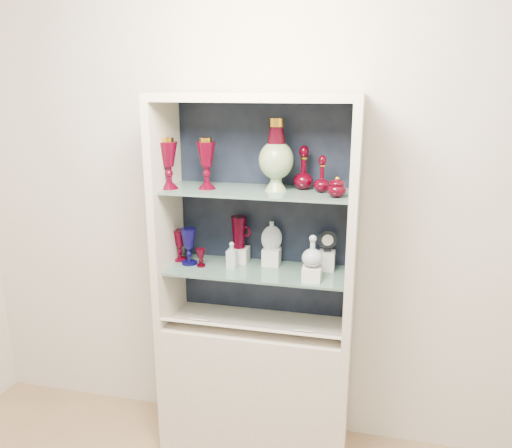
% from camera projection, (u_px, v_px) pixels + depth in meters
% --- Properties ---
extents(wall_back, '(3.50, 0.02, 2.80)m').
position_uv_depth(wall_back, '(265.00, 196.00, 2.69)').
color(wall_back, silver).
rests_on(wall_back, ground).
extents(cabinet_base, '(1.00, 0.40, 0.75)m').
position_uv_depth(cabinet_base, '(256.00, 385.00, 2.75)').
color(cabinet_base, beige).
rests_on(cabinet_base, ground).
extents(cabinet_back_panel, '(0.98, 0.02, 1.15)m').
position_uv_depth(cabinet_back_panel, '(264.00, 210.00, 2.68)').
color(cabinet_back_panel, black).
rests_on(cabinet_back_panel, cabinet_base).
extents(cabinet_side_left, '(0.04, 0.40, 1.15)m').
position_uv_depth(cabinet_side_left, '(167.00, 214.00, 2.61)').
color(cabinet_side_left, beige).
rests_on(cabinet_side_left, cabinet_base).
extents(cabinet_side_right, '(0.04, 0.40, 1.15)m').
position_uv_depth(cabinet_side_right, '(353.00, 225.00, 2.40)').
color(cabinet_side_right, beige).
rests_on(cabinet_side_right, cabinet_base).
extents(cabinet_top_cap, '(1.00, 0.40, 0.04)m').
position_uv_depth(cabinet_top_cap, '(256.00, 97.00, 2.34)').
color(cabinet_top_cap, beige).
rests_on(cabinet_top_cap, cabinet_side_left).
extents(shelf_lower, '(0.92, 0.34, 0.01)m').
position_uv_depth(shelf_lower, '(257.00, 270.00, 2.60)').
color(shelf_lower, slate).
rests_on(shelf_lower, cabinet_side_left).
extents(shelf_upper, '(0.92, 0.34, 0.01)m').
position_uv_depth(shelf_upper, '(257.00, 191.00, 2.48)').
color(shelf_upper, slate).
rests_on(shelf_upper, cabinet_side_left).
extents(label_ledge, '(0.92, 0.17, 0.09)m').
position_uv_depth(label_ledge, '(251.00, 328.00, 2.54)').
color(label_ledge, beige).
rests_on(label_ledge, cabinet_base).
extents(label_card_0, '(0.10, 0.06, 0.03)m').
position_uv_depth(label_card_0, '(304.00, 331.00, 2.48)').
color(label_card_0, white).
rests_on(label_card_0, label_ledge).
extents(label_card_1, '(0.10, 0.06, 0.03)m').
position_uv_depth(label_card_1, '(200.00, 320.00, 2.60)').
color(label_card_1, white).
rests_on(label_card_1, label_ledge).
extents(pedestal_lamp_left, '(0.13, 0.13, 0.26)m').
position_uv_depth(pedestal_lamp_left, '(168.00, 163.00, 2.49)').
color(pedestal_lamp_left, '#4F0013').
rests_on(pedestal_lamp_left, shelf_upper).
extents(pedestal_lamp_right, '(0.11, 0.11, 0.26)m').
position_uv_depth(pedestal_lamp_right, '(206.00, 163.00, 2.48)').
color(pedestal_lamp_right, '#4F0013').
rests_on(pedestal_lamp_right, shelf_upper).
extents(enamel_urn, '(0.22, 0.22, 0.35)m').
position_uv_depth(enamel_urn, '(276.00, 155.00, 2.43)').
color(enamel_urn, '#0B4724').
rests_on(enamel_urn, shelf_upper).
extents(ruby_decanter_a, '(0.10, 0.10, 0.20)m').
position_uv_depth(ruby_decanter_a, '(322.00, 172.00, 2.40)').
color(ruby_decanter_a, '#40000C').
rests_on(ruby_decanter_a, shelf_upper).
extents(ruby_decanter_b, '(0.13, 0.13, 0.23)m').
position_uv_depth(ruby_decanter_b, '(304.00, 166.00, 2.47)').
color(ruby_decanter_b, '#40000C').
rests_on(ruby_decanter_b, shelf_upper).
extents(lidded_bowl, '(0.11, 0.11, 0.10)m').
position_uv_depth(lidded_bowl, '(337.00, 187.00, 2.31)').
color(lidded_bowl, '#40000C').
rests_on(lidded_bowl, shelf_upper).
extents(cobalt_goblet, '(0.11, 0.11, 0.20)m').
position_uv_depth(cobalt_goblet, '(189.00, 246.00, 2.65)').
color(cobalt_goblet, '#0A0646').
rests_on(cobalt_goblet, shelf_lower).
extents(ruby_goblet_tall, '(0.09, 0.09, 0.17)m').
position_uv_depth(ruby_goblet_tall, '(180.00, 245.00, 2.71)').
color(ruby_goblet_tall, '#4F0013').
rests_on(ruby_goblet_tall, shelf_lower).
extents(ruby_goblet_small, '(0.06, 0.06, 0.10)m').
position_uv_depth(ruby_goblet_small, '(201.00, 258.00, 2.62)').
color(ruby_goblet_small, '#40000C').
rests_on(ruby_goblet_small, shelf_lower).
extents(riser_ruby_pitcher, '(0.10, 0.10, 0.08)m').
position_uv_depth(riser_ruby_pitcher, '(239.00, 254.00, 2.70)').
color(riser_ruby_pitcher, silver).
rests_on(riser_ruby_pitcher, shelf_lower).
extents(ruby_pitcher, '(0.14, 0.11, 0.17)m').
position_uv_depth(ruby_pitcher, '(239.00, 232.00, 2.67)').
color(ruby_pitcher, '#4F0013').
rests_on(ruby_pitcher, riser_ruby_pitcher).
extents(clear_square_bottle, '(0.05, 0.05, 0.14)m').
position_uv_depth(clear_square_bottle, '(232.00, 255.00, 2.59)').
color(clear_square_bottle, '#9AACB3').
rests_on(clear_square_bottle, shelf_lower).
extents(riser_flat_flask, '(0.09, 0.09, 0.09)m').
position_uv_depth(riser_flat_flask, '(271.00, 257.00, 2.65)').
color(riser_flat_flask, silver).
rests_on(riser_flat_flask, shelf_lower).
extents(flat_flask, '(0.12, 0.08, 0.15)m').
position_uv_depth(flat_flask, '(272.00, 235.00, 2.62)').
color(flat_flask, '#ACB6C0').
rests_on(flat_flask, riser_flat_flask).
extents(riser_clear_round_decanter, '(0.09, 0.09, 0.07)m').
position_uv_depth(riser_clear_round_decanter, '(312.00, 273.00, 2.44)').
color(riser_clear_round_decanter, silver).
rests_on(riser_clear_round_decanter, shelf_lower).
extents(clear_round_decanter, '(0.11, 0.11, 0.15)m').
position_uv_depth(clear_round_decanter, '(312.00, 252.00, 2.41)').
color(clear_round_decanter, '#9AACB3').
rests_on(clear_round_decanter, riser_clear_round_decanter).
extents(riser_cameo_medallion, '(0.08, 0.08, 0.10)m').
position_uv_depth(riser_cameo_medallion, '(327.00, 260.00, 2.58)').
color(riser_cameo_medallion, silver).
rests_on(riser_cameo_medallion, shelf_lower).
extents(cameo_medallion, '(0.10, 0.05, 0.11)m').
position_uv_depth(cameo_medallion, '(327.00, 241.00, 2.55)').
color(cameo_medallion, black).
rests_on(cameo_medallion, riser_cameo_medallion).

